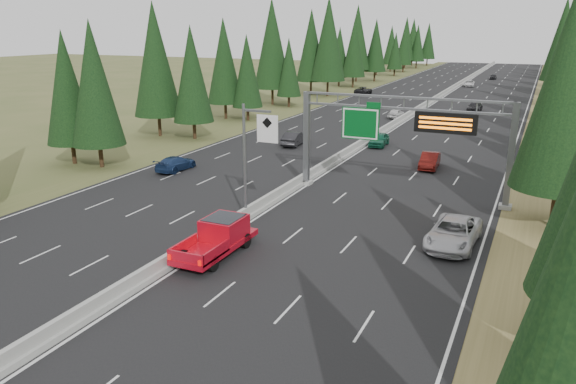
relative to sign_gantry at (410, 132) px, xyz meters
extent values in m
cube|color=black|center=(-8.92, 45.12, -5.23)|extent=(32.00, 260.00, 0.08)
cube|color=olive|center=(8.88, 45.12, -5.24)|extent=(3.60, 260.00, 0.06)
cube|color=#465226|center=(-26.72, 45.12, -5.24)|extent=(3.60, 260.00, 0.06)
cube|color=gray|center=(-8.92, 45.12, -5.04)|extent=(0.70, 260.00, 0.30)
cube|color=gray|center=(-8.92, 45.12, -4.64)|extent=(0.30, 260.00, 0.60)
cube|color=slate|center=(-8.57, 0.12, -1.29)|extent=(0.45, 0.45, 7.80)
cube|color=gray|center=(-8.57, 0.12, -5.04)|extent=(0.90, 0.90, 0.30)
cube|color=slate|center=(7.28, 0.12, -1.29)|extent=(0.45, 0.45, 7.80)
cube|color=gray|center=(7.28, 0.12, -5.04)|extent=(0.90, 0.90, 0.30)
cube|color=slate|center=(-0.64, 0.12, 2.53)|extent=(15.85, 0.35, 0.16)
cube|color=slate|center=(-0.64, 0.12, 1.69)|extent=(15.85, 0.35, 0.16)
cube|color=#054C19|center=(-3.92, -0.13, 0.36)|extent=(3.00, 0.10, 2.50)
cube|color=silver|center=(-3.92, -0.19, 0.36)|extent=(2.85, 0.02, 2.35)
cube|color=#054C19|center=(-2.92, -0.13, 1.86)|extent=(1.10, 0.10, 0.45)
cube|color=black|center=(2.58, -0.18, 0.86)|extent=(4.50, 0.40, 1.50)
cube|color=orange|center=(2.58, -0.40, 1.21)|extent=(3.80, 0.02, 0.18)
cube|color=orange|center=(2.58, -0.40, 0.86)|extent=(3.80, 0.02, 0.18)
cube|color=orange|center=(2.58, -0.40, 0.51)|extent=(3.80, 0.02, 0.18)
cylinder|color=slate|center=(-8.92, -9.88, -1.19)|extent=(0.20, 0.20, 8.00)
cube|color=gray|center=(-8.92, -9.88, -5.09)|extent=(0.50, 0.50, 0.20)
cube|color=slate|center=(-7.92, -9.88, 2.41)|extent=(2.00, 0.15, 0.15)
cube|color=silver|center=(-7.12, -10.00, 1.31)|extent=(1.50, 0.06, 1.80)
cylinder|color=black|center=(10.42, -2.50, -3.90)|extent=(0.40, 0.40, 2.74)
cone|color=black|center=(10.42, -2.50, 4.66)|extent=(6.16, 6.16, 14.38)
cylinder|color=black|center=(10.72, 15.35, -4.19)|extent=(0.40, 0.40, 2.16)
cone|color=black|center=(10.72, 15.35, 2.56)|extent=(4.86, 4.86, 11.34)
cylinder|color=black|center=(12.05, 30.73, -3.91)|extent=(0.40, 0.40, 2.72)
cylinder|color=black|center=(11.87, 43.86, -3.85)|extent=(0.40, 0.40, 2.84)
cone|color=black|center=(11.87, 43.86, 5.04)|extent=(6.40, 6.40, 14.93)
cylinder|color=black|center=(11.62, 60.90, -3.80)|extent=(0.40, 0.40, 2.93)
cone|color=black|center=(11.62, 60.90, 5.35)|extent=(6.59, 6.59, 15.38)
cylinder|color=black|center=(10.78, 78.19, -3.81)|extent=(0.40, 0.40, 2.91)
cone|color=black|center=(10.78, 78.19, 5.28)|extent=(6.55, 6.55, 15.27)
cylinder|color=black|center=(11.85, 93.49, -4.03)|extent=(0.40, 0.40, 2.48)
cone|color=black|center=(11.85, 93.49, 3.74)|extent=(5.59, 5.59, 13.04)
cylinder|color=black|center=(11.95, 108.22, -4.17)|extent=(0.40, 0.40, 2.20)
cone|color=black|center=(11.95, 108.22, 2.70)|extent=(4.94, 4.94, 11.54)
cylinder|color=black|center=(15.12, 107.40, -3.99)|extent=(0.40, 0.40, 2.56)
cylinder|color=black|center=(10.28, 121.94, -4.24)|extent=(0.40, 0.40, 2.05)
cone|color=black|center=(10.28, 121.94, 2.16)|extent=(4.61, 4.61, 10.76)
cylinder|color=black|center=(14.66, 124.67, -3.96)|extent=(0.40, 0.40, 2.62)
cone|color=black|center=(14.66, 124.67, 4.23)|extent=(5.89, 5.89, 13.75)
cylinder|color=black|center=(11.06, 137.74, -3.98)|extent=(0.40, 0.40, 2.59)
cone|color=black|center=(11.06, 137.74, 4.11)|extent=(5.82, 5.82, 13.58)
cylinder|color=black|center=(14.83, 136.89, -4.38)|extent=(0.40, 0.40, 1.79)
cone|color=black|center=(14.83, 136.89, 1.20)|extent=(4.02, 4.02, 9.37)
cylinder|color=black|center=(11.76, 153.80, -4.25)|extent=(0.40, 0.40, 2.04)
cone|color=black|center=(11.76, 153.80, 2.12)|extent=(4.59, 4.59, 10.71)
cylinder|color=black|center=(14.54, 155.66, -3.92)|extent=(0.40, 0.40, 2.69)
cone|color=black|center=(14.54, 155.66, 4.49)|extent=(6.06, 6.06, 14.13)
cylinder|color=black|center=(-28.83, -2.10, -4.18)|extent=(0.40, 0.40, 2.19)
cone|color=black|center=(-28.83, -2.10, 2.66)|extent=(4.92, 4.92, 11.48)
cylinder|color=black|center=(-32.31, -2.05, -4.25)|extent=(0.40, 0.40, 2.04)
cone|color=black|center=(-32.31, -2.05, 2.12)|extent=(4.59, 4.59, 10.70)
cylinder|color=black|center=(-28.47, 13.27, -4.22)|extent=(0.40, 0.40, 2.10)
cone|color=black|center=(-28.47, 13.27, 2.36)|extent=(4.74, 4.74, 11.05)
cylinder|color=black|center=(-33.46, 13.19, -4.00)|extent=(0.40, 0.40, 2.54)
cone|color=black|center=(-33.46, 13.19, 3.93)|extent=(5.71, 5.71, 13.33)
cylinder|color=black|center=(-29.33, 28.15, -4.31)|extent=(0.40, 0.40, 1.91)
cone|color=black|center=(-29.33, 28.15, 1.67)|extent=(4.30, 4.30, 10.04)
cylinder|color=black|center=(-33.00, 28.18, -4.14)|extent=(0.40, 0.40, 2.27)
cone|color=black|center=(-33.00, 28.18, 2.95)|extent=(5.10, 5.10, 11.90)
cylinder|color=black|center=(-29.73, 43.20, -4.37)|extent=(0.40, 0.40, 1.79)
cone|color=black|center=(-29.73, 43.20, 1.21)|extent=(4.02, 4.02, 9.39)
cylinder|color=black|center=(-33.45, 44.60, -3.87)|extent=(0.40, 0.40, 2.79)
cone|color=black|center=(-33.45, 44.60, 4.85)|extent=(6.28, 6.28, 14.66)
cylinder|color=black|center=(-29.17, 59.92, -3.81)|extent=(0.40, 0.40, 2.92)
cone|color=black|center=(-29.17, 59.92, 5.32)|extent=(6.58, 6.58, 15.34)
cylinder|color=black|center=(-33.17, 61.26, -3.98)|extent=(0.40, 0.40, 2.59)
cone|color=black|center=(-33.17, 61.26, 4.10)|extent=(5.82, 5.82, 13.57)
cylinder|color=black|center=(-29.77, 77.31, -4.12)|extent=(0.40, 0.40, 2.30)
cone|color=black|center=(-29.77, 77.31, 3.07)|extent=(5.18, 5.18, 12.08)
cylinder|color=black|center=(-33.30, 78.08, -4.24)|extent=(0.40, 0.40, 2.05)
cone|color=black|center=(-33.30, 78.08, 2.17)|extent=(4.62, 4.62, 10.78)
cylinder|color=black|center=(-29.32, 92.64, -4.09)|extent=(0.40, 0.40, 2.35)
cone|color=black|center=(-29.32, 92.64, 3.24)|extent=(5.28, 5.28, 12.33)
cylinder|color=black|center=(-33.19, 90.23, -3.84)|extent=(0.40, 0.40, 2.85)
cone|color=black|center=(-33.19, 90.23, 5.07)|extent=(6.42, 6.42, 14.98)
cylinder|color=black|center=(-28.61, 109.29, -4.36)|extent=(0.40, 0.40, 1.82)
cone|color=black|center=(-28.61, 109.29, 1.33)|extent=(4.09, 4.09, 9.55)
cylinder|color=black|center=(-33.62, 109.30, -4.30)|extent=(0.40, 0.40, 1.95)
cone|color=black|center=(-33.62, 109.30, 1.79)|extent=(4.38, 4.38, 10.22)
cylinder|color=black|center=(-29.66, 123.59, -4.21)|extent=(0.40, 0.40, 2.11)
cone|color=black|center=(-29.66, 123.59, 2.39)|extent=(4.75, 4.75, 11.09)
cylinder|color=black|center=(-33.66, 124.36, -4.22)|extent=(0.40, 0.40, 2.10)
cone|color=black|center=(-33.66, 124.36, 2.35)|extent=(4.73, 4.73, 11.04)
cylinder|color=black|center=(-29.44, 140.42, -4.19)|extent=(0.40, 0.40, 2.15)
cone|color=black|center=(-29.44, 140.42, 2.53)|extent=(4.84, 4.84, 11.29)
cylinder|color=black|center=(-32.76, 138.92, -4.01)|extent=(0.40, 0.40, 2.51)
cone|color=black|center=(-32.76, 138.92, 3.83)|extent=(5.65, 5.65, 13.18)
cylinder|color=black|center=(-28.81, 154.48, -4.15)|extent=(0.40, 0.40, 2.24)
cone|color=black|center=(-28.81, 154.48, 2.87)|extent=(5.05, 5.05, 11.78)
cylinder|color=black|center=(-33.76, 153.56, -4.04)|extent=(0.40, 0.40, 2.47)
cone|color=black|center=(-33.76, 153.56, 3.67)|extent=(5.55, 5.55, 12.95)
imported|color=silver|center=(4.91, -8.86, -4.37)|extent=(2.97, 6.01, 1.64)
cylinder|color=black|center=(-8.38, -18.19, -4.74)|extent=(0.34, 0.91, 0.91)
cylinder|color=black|center=(-6.45, -18.19, -4.74)|extent=(0.34, 0.91, 0.91)
cylinder|color=black|center=(-8.38, -14.46, -4.74)|extent=(0.34, 0.91, 0.91)
cylinder|color=black|center=(-6.45, -14.46, -4.74)|extent=(0.34, 0.91, 0.91)
cube|color=red|center=(-7.42, -16.27, -4.57)|extent=(2.26, 6.34, 0.34)
cube|color=red|center=(-7.42, -15.25, -3.77)|extent=(2.15, 2.49, 1.25)
cube|color=black|center=(-7.42, -15.25, -3.43)|extent=(1.92, 2.15, 0.62)
cube|color=red|center=(-8.49, -17.96, -4.17)|extent=(0.11, 2.72, 0.68)
cube|color=red|center=(-6.34, -17.96, -4.17)|extent=(0.11, 2.72, 0.68)
cube|color=red|center=(-7.42, -19.32, -4.17)|extent=(2.26, 0.11, 0.68)
imported|color=#13563B|center=(-7.29, 18.12, -4.45)|extent=(1.95, 4.40, 1.47)
imported|color=#560F0C|center=(-0.16, 10.12, -4.45)|extent=(1.84, 4.55, 1.47)
imported|color=black|center=(-0.79, 49.79, -4.47)|extent=(2.03, 4.96, 1.44)
imported|color=silver|center=(-6.63, 88.75, -4.53)|extent=(2.52, 4.88, 1.32)
imported|color=black|center=(-3.40, 109.09, -4.54)|extent=(1.59, 3.83, 1.30)
imported|color=black|center=(-16.08, 14.56, -4.41)|extent=(2.07, 4.83, 1.55)
imported|color=navy|center=(-21.43, -0.49, -4.52)|extent=(1.98, 4.66, 1.34)
imported|color=silver|center=(-10.42, 38.39, -4.51)|extent=(1.86, 4.06, 1.35)
imported|color=black|center=(-23.42, 64.46, -4.43)|extent=(2.69, 5.54, 1.52)
camera|label=1|loc=(9.00, -42.15, 7.72)|focal=35.00mm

